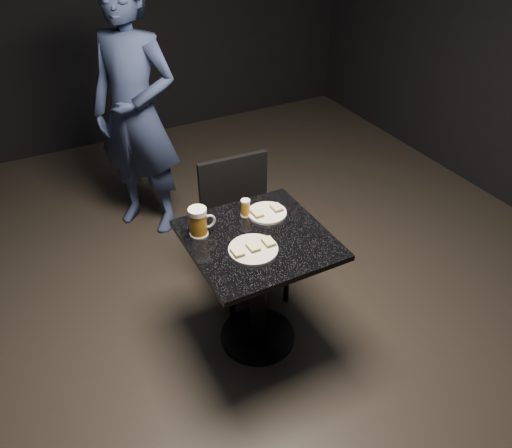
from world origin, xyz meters
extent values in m
plane|color=black|center=(0.00, 0.00, 0.00)|extent=(6.00, 6.00, 0.00)
cylinder|color=silver|center=(-0.07, -0.09, 0.76)|extent=(0.25, 0.25, 0.01)
cylinder|color=white|center=(0.14, 0.16, 0.76)|extent=(0.21, 0.21, 0.01)
imported|color=#20274E|center=(-0.18, 1.45, 0.90)|extent=(0.76, 0.78, 1.80)
cylinder|color=black|center=(0.00, 0.00, 0.01)|extent=(0.44, 0.44, 0.03)
cylinder|color=black|center=(0.00, 0.00, 0.37)|extent=(0.10, 0.10, 0.69)
cube|color=black|center=(0.00, 0.00, 0.73)|extent=(0.70, 0.70, 0.03)
cylinder|color=white|center=(-0.26, 0.16, 0.76)|extent=(0.10, 0.10, 0.01)
cylinder|color=#BA761E|center=(-0.26, 0.16, 0.82)|extent=(0.09, 0.09, 0.12)
cylinder|color=white|center=(-0.26, 0.16, 0.89)|extent=(0.09, 0.09, 0.03)
torus|color=silver|center=(-0.21, 0.15, 0.82)|extent=(0.08, 0.01, 0.08)
cylinder|color=silver|center=(0.03, 0.20, 0.75)|extent=(0.05, 0.05, 0.01)
cylinder|color=orange|center=(0.03, 0.20, 0.80)|extent=(0.05, 0.05, 0.08)
cylinder|color=silver|center=(0.03, 0.20, 0.84)|extent=(0.05, 0.05, 0.01)
cube|color=black|center=(0.13, 0.39, 0.45)|extent=(0.46, 0.46, 0.04)
cylinder|color=black|center=(-0.07, 0.21, 0.21)|extent=(0.04, 0.04, 0.43)
cylinder|color=black|center=(0.31, 0.19, 0.21)|extent=(0.04, 0.04, 0.43)
cylinder|color=black|center=(-0.04, 0.58, 0.21)|extent=(0.04, 0.04, 0.43)
cylinder|color=black|center=(0.33, 0.56, 0.21)|extent=(0.04, 0.04, 0.43)
cube|color=black|center=(0.14, 0.59, 0.67)|extent=(0.44, 0.06, 0.44)
cube|color=#4C3521|center=(-0.16, -0.09, 0.77)|extent=(0.05, 0.07, 0.01)
cube|color=beige|center=(-0.16, -0.09, 0.78)|extent=(0.05, 0.07, 0.01)
cube|color=#4C3521|center=(-0.07, -0.09, 0.77)|extent=(0.05, 0.07, 0.01)
cube|color=#D1D184|center=(-0.07, -0.09, 0.78)|extent=(0.05, 0.07, 0.01)
cube|color=#4C3521|center=(0.01, -0.09, 0.77)|extent=(0.05, 0.07, 0.01)
cube|color=#D1D184|center=(0.01, -0.09, 0.78)|extent=(0.05, 0.07, 0.01)
cube|color=#4C3521|center=(0.08, 0.16, 0.77)|extent=(0.05, 0.07, 0.01)
cube|color=beige|center=(0.08, 0.16, 0.78)|extent=(0.05, 0.07, 0.01)
cube|color=#4C3521|center=(0.20, 0.16, 0.77)|extent=(0.05, 0.07, 0.01)
cube|color=beige|center=(0.20, 0.16, 0.78)|extent=(0.05, 0.07, 0.01)
camera|label=1|loc=(-0.94, -1.78, 2.29)|focal=35.00mm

